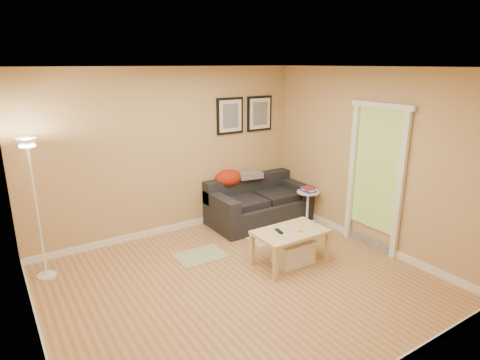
{
  "coord_description": "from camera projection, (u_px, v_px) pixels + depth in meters",
  "views": [
    {
      "loc": [
        -2.42,
        -3.74,
        2.64
      ],
      "look_at": [
        0.55,
        0.85,
        1.05
      ],
      "focal_mm": 30.15,
      "sensor_mm": 36.0,
      "label": 1
    }
  ],
  "objects": [
    {
      "name": "baseboard_back",
      "position": [
        174.0,
        227.0,
        6.61
      ],
      "size": [
        4.5,
        0.02,
        0.1
      ],
      "primitive_type": "cube",
      "color": "white",
      "rests_on": "ground"
    },
    {
      "name": "floor",
      "position": [
        240.0,
        283.0,
        5.02
      ],
      "size": [
        4.5,
        4.5,
        0.0
      ],
      "primitive_type": "plane",
      "color": "#B9804F",
      "rests_on": "ground"
    },
    {
      "name": "coffee_table",
      "position": [
        290.0,
        247.0,
        5.46
      ],
      "size": [
        0.99,
        0.64,
        0.48
      ],
      "primitive_type": null,
      "rotation": [
        0.0,
        0.0,
        -0.05
      ],
      "color": "#D6BE82",
      "rests_on": "ground"
    },
    {
      "name": "wall_back",
      "position": [
        170.0,
        153.0,
        6.27
      ],
      "size": [
        4.5,
        0.0,
        4.5
      ],
      "primitive_type": "plane",
      "rotation": [
        1.57,
        0.0,
        0.0
      ],
      "color": "tan",
      "rests_on": "ground"
    },
    {
      "name": "framed_print_left",
      "position": [
        230.0,
        116.0,
        6.67
      ],
      "size": [
        0.5,
        0.04,
        0.6
      ],
      "primitive_type": null,
      "color": "black",
      "rests_on": "wall_back"
    },
    {
      "name": "green_runner",
      "position": [
        201.0,
        255.0,
        5.74
      ],
      "size": [
        0.7,
        0.5,
        0.01
      ],
      "primitive_type": "cube",
      "color": "#668C4C",
      "rests_on": "ground"
    },
    {
      "name": "doorway",
      "position": [
        375.0,
        181.0,
        5.76
      ],
      "size": [
        0.12,
        1.01,
        2.13
      ],
      "primitive_type": null,
      "color": "white",
      "rests_on": "ground"
    },
    {
      "name": "wall_left",
      "position": [
        22.0,
        224.0,
        3.48
      ],
      "size": [
        0.0,
        4.0,
        4.0
      ],
      "primitive_type": "plane",
      "rotation": [
        1.57,
        0.0,
        1.57
      ],
      "color": "tan",
      "rests_on": "ground"
    },
    {
      "name": "floor_lamp",
      "position": [
        37.0,
        214.0,
        4.94
      ],
      "size": [
        0.24,
        0.24,
        1.81
      ],
      "primitive_type": null,
      "color": "white",
      "rests_on": "ground"
    },
    {
      "name": "sofa",
      "position": [
        259.0,
        201.0,
        6.87
      ],
      "size": [
        1.7,
        0.9,
        0.75
      ],
      "primitive_type": null,
      "color": "black",
      "rests_on": "ground"
    },
    {
      "name": "plaid_throw",
      "position": [
        250.0,
        175.0,
        6.96
      ],
      "size": [
        0.45,
        0.32,
        0.1
      ],
      "primitive_type": null,
      "rotation": [
        0.0,
        0.0,
        -0.14
      ],
      "color": "tan",
      "rests_on": "sofa"
    },
    {
      "name": "storage_bin",
      "position": [
        293.0,
        252.0,
        5.5
      ],
      "size": [
        0.53,
        0.39,
        0.33
      ],
      "primitive_type": null,
      "color": "white",
      "rests_on": "ground"
    },
    {
      "name": "wall_right",
      "position": [
        370.0,
        159.0,
        5.83
      ],
      "size": [
        0.0,
        4.0,
        4.0
      ],
      "primitive_type": "plane",
      "rotation": [
        1.57,
        0.0,
        -1.57
      ],
      "color": "tan",
      "rests_on": "ground"
    },
    {
      "name": "red_throw",
      "position": [
        229.0,
        178.0,
        6.81
      ],
      "size": [
        0.48,
        0.36,
        0.28
      ],
      "primitive_type": null,
      "color": "#BB3511",
      "rests_on": "sofa"
    },
    {
      "name": "tape_roll",
      "position": [
        300.0,
        230.0,
        5.36
      ],
      "size": [
        0.07,
        0.07,
        0.03
      ],
      "primitive_type": "cylinder",
      "color": "yellow",
      "rests_on": "coffee_table"
    },
    {
      "name": "area_rug",
      "position": [
        276.0,
        229.0,
        6.65
      ],
      "size": [
        1.25,
        0.85,
        0.01
      ],
      "primitive_type": "cube",
      "color": "beige",
      "rests_on": "ground"
    },
    {
      "name": "book_stack",
      "position": [
        308.0,
        189.0,
        6.73
      ],
      "size": [
        0.18,
        0.24,
        0.07
      ],
      "primitive_type": null,
      "rotation": [
        0.0,
        0.0,
        0.02
      ],
      "color": "navy",
      "rests_on": "side_table"
    },
    {
      "name": "remote_control",
      "position": [
        279.0,
        231.0,
        5.35
      ],
      "size": [
        0.08,
        0.17,
        0.02
      ],
      "primitive_type": "cube",
      "rotation": [
        0.0,
        0.0,
        -0.2
      ],
      "color": "black",
      "rests_on": "coffee_table"
    },
    {
      "name": "wall_front",
      "position": [
        383.0,
        248.0,
        3.05
      ],
      "size": [
        4.5,
        0.0,
        4.5
      ],
      "primitive_type": "plane",
      "rotation": [
        -1.57,
        0.0,
        0.0
      ],
      "color": "tan",
      "rests_on": "ground"
    },
    {
      "name": "baseboard_right",
      "position": [
        362.0,
        239.0,
        6.18
      ],
      "size": [
        0.02,
        4.0,
        0.1
      ],
      "primitive_type": "cube",
      "color": "white",
      "rests_on": "ground"
    },
    {
      "name": "side_table",
      "position": [
        307.0,
        208.0,
        6.82
      ],
      "size": [
        0.38,
        0.38,
        0.58
      ],
      "primitive_type": null,
      "color": "white",
      "rests_on": "ground"
    },
    {
      "name": "framed_print_right",
      "position": [
        259.0,
        113.0,
        6.99
      ],
      "size": [
        0.5,
        0.04,
        0.6
      ],
      "primitive_type": null,
      "color": "black",
      "rests_on": "wall_back"
    },
    {
      "name": "ceiling",
      "position": [
        240.0,
        67.0,
        4.29
      ],
      "size": [
        4.5,
        4.5,
        0.0
      ],
      "primitive_type": "plane",
      "rotation": [
        3.14,
        0.0,
        0.0
      ],
      "color": "white",
      "rests_on": "wall_back"
    },
    {
      "name": "baseboard_left",
      "position": [
        43.0,
        346.0,
        3.84
      ],
      "size": [
        0.02,
        4.0,
        0.1
      ],
      "primitive_type": "cube",
      "color": "white",
      "rests_on": "ground"
    }
  ]
}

